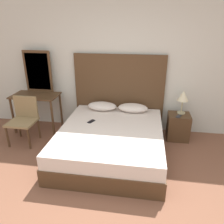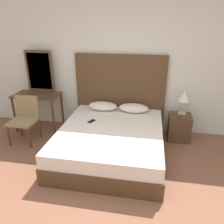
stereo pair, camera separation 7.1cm
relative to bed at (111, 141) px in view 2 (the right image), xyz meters
The scene contains 12 objects.
wall_back 1.55m from the bed, 86.01° to the left, with size 10.00×0.06×2.70m.
bed is the anchor object (origin of this frame).
headboard 1.13m from the bed, 90.00° to the left, with size 1.78×0.05×1.54m.
pillow_left 0.89m from the bed, 111.56° to the left, with size 0.57×0.32×0.16m.
pillow_right 0.89m from the bed, 68.44° to the left, with size 0.57×0.32×0.16m.
phone_on_bed 0.50m from the bed, 152.48° to the left, with size 0.12×0.17×0.01m.
nightstand 1.39m from the bed, 31.59° to the left, with size 0.40×0.37×0.50m.
table_lamp 1.57m from the bed, 33.46° to the left, with size 0.21×0.21×0.44m.
phone_on_nightstand 1.34m from the bed, 28.82° to the left, with size 0.13×0.17×0.01m.
vanity_desk 1.81m from the bed, 157.64° to the left, with size 0.91×0.53×0.76m.
vanity_mirror 2.09m from the bed, 150.91° to the left, with size 0.56×0.03×0.83m.
chair 1.69m from the bed, behind, with size 0.47×0.45×0.85m.
Camera 2 is at (0.51, -1.70, 2.12)m, focal length 35.00 mm.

